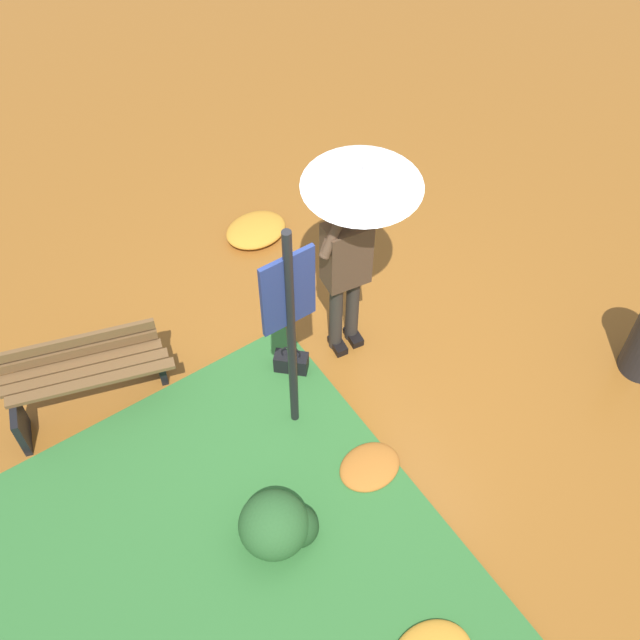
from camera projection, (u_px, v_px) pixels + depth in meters
ground_plane at (344, 369)px, 7.21m from camera, size 18.00×18.00×0.00m
person_with_umbrella at (355, 216)px, 6.24m from camera, size 0.96×0.96×2.04m
info_sign_post at (290, 315)px, 5.75m from camera, size 0.44×0.07×2.30m
handbag at (291, 363)px, 7.10m from camera, size 0.31×0.31×0.37m
park_bench at (85, 373)px, 6.69m from camera, size 1.44×0.77×0.75m
shrub_cluster at (279, 525)px, 6.02m from camera, size 0.60×0.55×0.49m
leaf_pile_by_bench at (256, 230)px, 8.23m from camera, size 0.65×0.52×0.14m
leaf_pile_far_path at (370, 467)px, 6.52m from camera, size 0.53×0.43×0.12m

